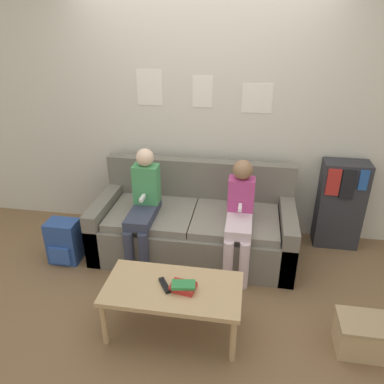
# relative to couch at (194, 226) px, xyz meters

# --- Properties ---
(ground_plane) EXTENTS (10.00, 10.00, 0.00)m
(ground_plane) POSITION_rel_couch_xyz_m (0.00, -0.57, -0.28)
(ground_plane) COLOR brown
(wall_back) EXTENTS (8.00, 0.06, 2.60)m
(wall_back) POSITION_rel_couch_xyz_m (-0.00, 0.53, 1.02)
(wall_back) COLOR beige
(wall_back) RESTS_ON ground_plane
(couch) EXTENTS (1.95, 0.89, 0.87)m
(couch) POSITION_rel_couch_xyz_m (0.00, 0.00, 0.00)
(couch) COLOR #6B665B
(couch) RESTS_ON ground_plane
(coffee_table) EXTENTS (1.02, 0.52, 0.41)m
(coffee_table) POSITION_rel_couch_xyz_m (0.01, -1.10, 0.09)
(coffee_table) COLOR tan
(coffee_table) RESTS_ON ground_plane
(person_left) EXTENTS (0.24, 0.59, 1.10)m
(person_left) POSITION_rel_couch_xyz_m (-0.45, -0.21, 0.33)
(person_left) COLOR #33384C
(person_left) RESTS_ON ground_plane
(person_right) EXTENTS (0.24, 0.59, 1.05)m
(person_right) POSITION_rel_couch_xyz_m (0.45, -0.21, 0.31)
(person_right) COLOR silver
(person_right) RESTS_ON ground_plane
(tv_remote) EXTENTS (0.12, 0.17, 0.02)m
(tv_remote) POSITION_rel_couch_xyz_m (-0.05, -1.10, 0.14)
(tv_remote) COLOR black
(tv_remote) RESTS_ON coffee_table
(book_stack) EXTENTS (0.20, 0.16, 0.06)m
(book_stack) POSITION_rel_couch_xyz_m (0.09, -1.11, 0.16)
(book_stack) COLOR red
(book_stack) RESTS_ON coffee_table
(bookshelf) EXTENTS (0.44, 0.26, 0.92)m
(bookshelf) POSITION_rel_couch_xyz_m (1.45, 0.35, 0.19)
(bookshelf) COLOR #2D2D33
(bookshelf) RESTS_ON ground_plane
(storage_box) EXTENTS (0.36, 0.29, 0.27)m
(storage_box) POSITION_rel_couch_xyz_m (1.39, -1.07, -0.14)
(storage_box) COLOR tan
(storage_box) RESTS_ON ground_plane
(backpack) EXTENTS (0.29, 0.25, 0.43)m
(backpack) POSITION_rel_couch_xyz_m (-1.22, -0.39, -0.07)
(backpack) COLOR #284789
(backpack) RESTS_ON ground_plane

